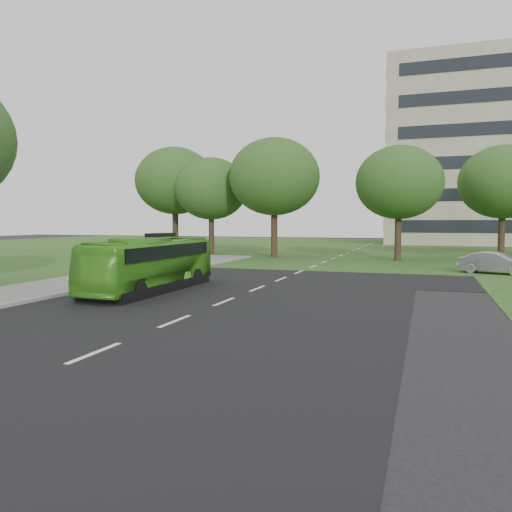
{
  "coord_description": "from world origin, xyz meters",
  "views": [
    {
      "loc": [
        7.42,
        -15.8,
        3.15
      ],
      "look_at": [
        0.23,
        5.15,
        1.6
      ],
      "focal_mm": 35.0,
      "sensor_mm": 36.0,
      "label": 1
    }
  ],
  "objects_px": {
    "tree_park_a": "(211,189)",
    "tree_park_d": "(503,182)",
    "tree_park_c": "(399,183)",
    "tree_park_b": "(274,177)",
    "bus": "(151,264)",
    "tree_park_f": "(175,181)",
    "sedan": "(495,263)"
  },
  "relations": [
    {
      "from": "tree_park_d",
      "to": "tree_park_c",
      "type": "bearing_deg",
      "value": -152.49
    },
    {
      "from": "sedan",
      "to": "tree_park_b",
      "type": "bearing_deg",
      "value": 78.85
    },
    {
      "from": "tree_park_d",
      "to": "tree_park_f",
      "type": "distance_m",
      "value": 29.93
    },
    {
      "from": "tree_park_a",
      "to": "bus",
      "type": "relative_size",
      "value": 1.05
    },
    {
      "from": "tree_park_a",
      "to": "tree_park_f",
      "type": "distance_m",
      "value": 5.06
    },
    {
      "from": "tree_park_d",
      "to": "sedan",
      "type": "xyz_separation_m",
      "value": [
        -1.97,
        -13.06,
        -5.71
      ]
    },
    {
      "from": "tree_park_d",
      "to": "bus",
      "type": "bearing_deg",
      "value": -124.07
    },
    {
      "from": "tree_park_c",
      "to": "tree_park_f",
      "type": "height_order",
      "value": "tree_park_f"
    },
    {
      "from": "tree_park_b",
      "to": "tree_park_c",
      "type": "bearing_deg",
      "value": -1.29
    },
    {
      "from": "sedan",
      "to": "tree_park_a",
      "type": "bearing_deg",
      "value": 83.07
    },
    {
      "from": "tree_park_a",
      "to": "bus",
      "type": "height_order",
      "value": "tree_park_a"
    },
    {
      "from": "bus",
      "to": "sedan",
      "type": "height_order",
      "value": "bus"
    },
    {
      "from": "tree_park_b",
      "to": "tree_park_c",
      "type": "distance_m",
      "value": 10.5
    },
    {
      "from": "tree_park_a",
      "to": "sedan",
      "type": "bearing_deg",
      "value": -24.57
    },
    {
      "from": "tree_park_b",
      "to": "bus",
      "type": "xyz_separation_m",
      "value": [
        0.89,
        -22.13,
        -5.78
      ]
    },
    {
      "from": "tree_park_b",
      "to": "sedan",
      "type": "relative_size",
      "value": 2.56
    },
    {
      "from": "sedan",
      "to": "tree_park_c",
      "type": "bearing_deg",
      "value": 52.12
    },
    {
      "from": "bus",
      "to": "sedan",
      "type": "xyz_separation_m",
      "value": [
        15.67,
        13.03,
        -0.54
      ]
    },
    {
      "from": "tree_park_b",
      "to": "sedan",
      "type": "height_order",
      "value": "tree_park_b"
    },
    {
      "from": "tree_park_a",
      "to": "tree_park_d",
      "type": "bearing_deg",
      "value": 5.52
    },
    {
      "from": "tree_park_b",
      "to": "sedan",
      "type": "bearing_deg",
      "value": -28.79
    },
    {
      "from": "tree_park_b",
      "to": "tree_park_c",
      "type": "xyz_separation_m",
      "value": [
        10.47,
        -0.24,
        -0.77
      ]
    },
    {
      "from": "tree_park_b",
      "to": "bus",
      "type": "bearing_deg",
      "value": -87.69
    },
    {
      "from": "tree_park_d",
      "to": "sedan",
      "type": "bearing_deg",
      "value": -98.6
    },
    {
      "from": "bus",
      "to": "tree_park_b",
      "type": "bearing_deg",
      "value": 92.2
    },
    {
      "from": "bus",
      "to": "sedan",
      "type": "bearing_deg",
      "value": 39.64
    },
    {
      "from": "tree_park_a",
      "to": "tree_park_d",
      "type": "relative_size",
      "value": 0.97
    },
    {
      "from": "tree_park_d",
      "to": "tree_park_f",
      "type": "height_order",
      "value": "tree_park_f"
    },
    {
      "from": "tree_park_a",
      "to": "tree_park_b",
      "type": "relative_size",
      "value": 0.88
    },
    {
      "from": "tree_park_b",
      "to": "sedan",
      "type": "distance_m",
      "value": 19.92
    },
    {
      "from": "tree_park_a",
      "to": "tree_park_c",
      "type": "height_order",
      "value": "tree_park_c"
    },
    {
      "from": "tree_park_b",
      "to": "tree_park_c",
      "type": "relative_size",
      "value": 1.13
    }
  ]
}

